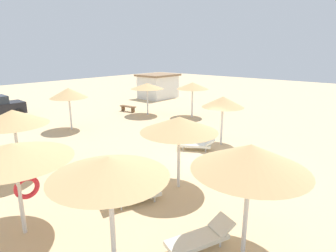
# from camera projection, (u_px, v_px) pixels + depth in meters

# --- Properties ---
(ground_plane) EXTENTS (80.00, 80.00, 0.00)m
(ground_plane) POSITION_uv_depth(u_px,v_px,m) (215.00, 161.00, 13.48)
(ground_plane) COLOR #D1B284
(parasol_0) EXTENTS (2.29, 2.29, 2.73)m
(parasol_0) POSITION_uv_depth(u_px,v_px,m) (223.00, 102.00, 15.18)
(parasol_0) COLOR silver
(parasol_0) RESTS_ON ground
(parasol_1) EXTENTS (2.70, 2.70, 2.85)m
(parasol_1) POSITION_uv_depth(u_px,v_px,m) (13.00, 117.00, 11.21)
(parasol_1) COLOR silver
(parasol_1) RESTS_ON ground
(parasol_2) EXTENTS (2.66, 2.66, 2.95)m
(parasol_2) POSITION_uv_depth(u_px,v_px,m) (109.00, 167.00, 6.05)
(parasol_2) COLOR silver
(parasol_2) RESTS_ON ground
(parasol_3) EXTENTS (2.90, 2.90, 2.80)m
(parasol_3) POSITION_uv_depth(u_px,v_px,m) (179.00, 125.00, 10.27)
(parasol_3) COLOR silver
(parasol_3) RESTS_ON ground
(parasol_4) EXTENTS (3.14, 3.14, 2.74)m
(parasol_4) POSITION_uv_depth(u_px,v_px,m) (13.00, 152.00, 7.54)
(parasol_4) COLOR silver
(parasol_4) RESTS_ON ground
(parasol_5) EXTENTS (2.88, 2.88, 2.99)m
(parasol_5) POSITION_uv_depth(u_px,v_px,m) (250.00, 158.00, 6.72)
(parasol_5) COLOR silver
(parasol_5) RESTS_ON ground
(parasol_6) EXTENTS (2.50, 2.50, 2.73)m
(parasol_6) POSITION_uv_depth(u_px,v_px,m) (193.00, 86.00, 21.76)
(parasol_6) COLOR silver
(parasol_6) RESTS_ON ground
(parasol_7) EXTENTS (2.66, 2.66, 2.60)m
(parasol_7) POSITION_uv_depth(u_px,v_px,m) (147.00, 86.00, 22.45)
(parasol_7) COLOR silver
(parasol_7) RESTS_ON ground
(parasol_8) EXTENTS (2.41, 2.41, 2.79)m
(parasol_8) POSITION_uv_depth(u_px,v_px,m) (69.00, 93.00, 18.14)
(parasol_8) COLOR silver
(parasol_8) RESTS_ON ground
(lounger_0) EXTENTS (1.48, 1.97, 0.68)m
(lounger_0) POSITION_uv_depth(u_px,v_px,m) (197.00, 144.00, 14.83)
(lounger_0) COLOR silver
(lounger_0) RESTS_ON ground
(lounger_2) EXTENTS (2.00, 1.30, 0.68)m
(lounger_2) POSITION_uv_depth(u_px,v_px,m) (202.00, 237.00, 7.48)
(lounger_2) COLOR silver
(lounger_2) RESTS_ON ground
(lounger_3) EXTENTS (1.99, 1.35, 0.70)m
(lounger_3) POSITION_uv_depth(u_px,v_px,m) (132.00, 195.00, 9.63)
(lounger_3) COLOR silver
(lounger_3) RESTS_ON ground
(bench_0) EXTENTS (0.61, 1.54, 0.49)m
(bench_0) POSITION_uv_depth(u_px,v_px,m) (128.00, 108.00, 24.15)
(bench_0) COLOR brown
(bench_0) RESTS_ON ground
(beach_cabana) EXTENTS (4.12, 3.27, 2.62)m
(beach_cabana) POSITION_uv_depth(u_px,v_px,m) (158.00, 86.00, 30.79)
(beach_cabana) COLOR white
(beach_cabana) RESTS_ON ground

